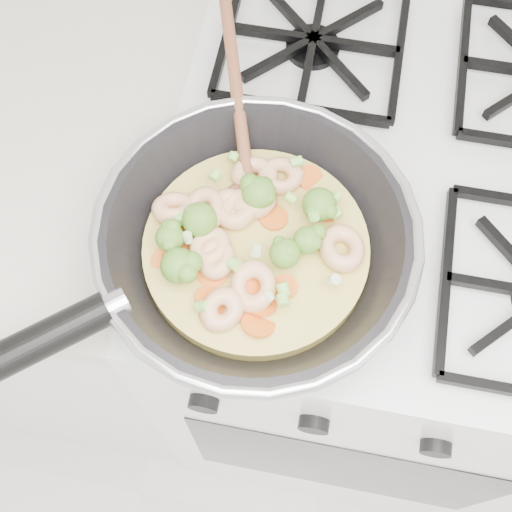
# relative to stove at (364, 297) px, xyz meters

# --- Properties ---
(stove) EXTENTS (0.60, 0.60, 0.92)m
(stove) POSITION_rel_stove_xyz_m (0.00, 0.00, 0.00)
(stove) COLOR white
(stove) RESTS_ON ground
(skillet) EXTENTS (0.45, 0.55, 0.10)m
(skillet) POSITION_rel_stove_xyz_m (-0.17, -0.17, 0.50)
(skillet) COLOR black
(skillet) RESTS_ON stove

